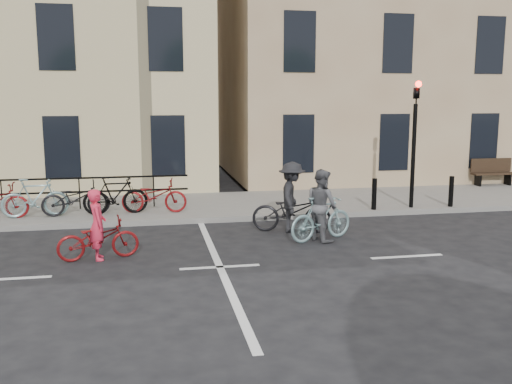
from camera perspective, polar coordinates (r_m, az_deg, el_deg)
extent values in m
plane|color=black|center=(11.48, -3.64, -7.52)|extent=(120.00, 120.00, 0.00)
cube|color=slate|center=(17.41, -19.40, -1.88)|extent=(46.00, 4.00, 0.15)
cube|color=tan|center=(26.18, 12.98, 15.45)|extent=(14.00, 10.00, 12.00)
cylinder|color=black|center=(17.10, 15.45, 3.46)|extent=(0.12, 0.12, 3.00)
imported|color=black|center=(17.01, 15.75, 10.00)|extent=(0.15, 0.18, 0.90)
sphere|color=#FF0C05|center=(16.91, 15.95, 10.34)|extent=(0.18, 0.18, 0.18)
cylinder|color=black|center=(16.65, 11.74, -0.20)|extent=(0.14, 0.14, 0.90)
cylinder|color=black|center=(17.71, 18.93, 0.06)|extent=(0.14, 0.14, 0.90)
cube|color=black|center=(22.16, 21.31, 1.10)|extent=(0.06, 0.38, 0.40)
cube|color=black|center=(22.82, 23.86, 1.16)|extent=(0.06, 0.38, 0.40)
cube|color=black|center=(22.45, 22.64, 1.71)|extent=(1.60, 0.40, 0.06)
cube|color=black|center=(22.57, 22.44, 2.50)|extent=(1.60, 0.06, 0.50)
cube|color=black|center=(17.28, -20.70, -0.18)|extent=(8.30, 0.04, 0.95)
imported|color=#7EA2A5|center=(16.40, -21.23, -0.54)|extent=(1.75, 0.49, 1.05)
imported|color=black|center=(16.24, -17.58, -0.61)|extent=(1.80, 0.63, 0.95)
imported|color=black|center=(16.14, -13.88, -0.31)|extent=(1.75, 0.49, 1.05)
imported|color=maroon|center=(16.13, -10.15, -0.38)|extent=(1.80, 0.63, 0.95)
imported|color=maroon|center=(12.34, -15.51, -4.53)|extent=(1.74, 0.87, 0.88)
imported|color=#ED2949|center=(12.27, -15.57, -3.15)|extent=(0.45, 0.60, 1.48)
imported|color=#7EA2A5|center=(13.51, 6.55, -2.64)|extent=(1.81, 1.10, 1.05)
imported|color=#515256|center=(13.44, 6.58, -1.30)|extent=(0.90, 1.00, 1.70)
imported|color=black|center=(14.28, 3.59, -1.95)|extent=(2.10, 1.26, 1.04)
imported|color=black|center=(14.21, 3.60, -0.52)|extent=(0.97, 1.29, 1.76)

